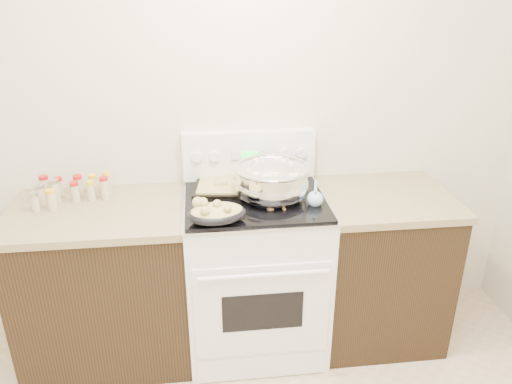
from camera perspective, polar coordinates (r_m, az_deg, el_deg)
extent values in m
cube|color=beige|center=(2.85, -8.08, 9.41)|extent=(4.00, 0.05, 2.70)
cube|color=black|center=(2.96, -16.59, -10.27)|extent=(0.90, 0.64, 0.88)
cube|color=brown|center=(2.73, -17.71, -2.25)|extent=(0.93, 0.67, 0.04)
cube|color=black|center=(3.08, 13.64, -8.46)|extent=(0.70, 0.64, 0.88)
cube|color=brown|center=(2.86, 14.52, -0.64)|extent=(0.73, 0.67, 0.04)
cube|color=white|center=(2.90, -0.12, -9.39)|extent=(0.76, 0.66, 0.92)
cube|color=white|center=(2.63, 0.76, -13.48)|extent=(0.70, 0.01, 0.55)
cube|color=black|center=(2.63, 0.78, -13.57)|extent=(0.42, 0.01, 0.22)
cylinder|color=white|center=(2.46, 0.91, -9.49)|extent=(0.65, 0.02, 0.02)
cube|color=white|center=(2.88, 0.71, -19.40)|extent=(0.70, 0.01, 0.14)
cube|color=silver|center=(2.67, -0.13, -1.02)|extent=(0.78, 0.68, 0.01)
cube|color=black|center=(2.67, -0.13, -0.78)|extent=(0.74, 0.64, 0.01)
cube|color=white|center=(2.89, -0.81, 4.29)|extent=(0.76, 0.07, 0.28)
cylinder|color=white|center=(2.82, -6.80, 3.97)|extent=(0.06, 0.02, 0.06)
cylinder|color=white|center=(2.82, -4.76, 4.06)|extent=(0.06, 0.02, 0.06)
cylinder|color=white|center=(2.86, 3.28, 4.39)|extent=(0.06, 0.02, 0.06)
cylinder|color=white|center=(2.88, 5.24, 4.46)|extent=(0.06, 0.02, 0.06)
cube|color=#19E533|center=(2.84, -0.72, 4.26)|extent=(0.09, 0.00, 0.04)
cube|color=silver|center=(2.83, -2.34, 4.19)|extent=(0.05, 0.00, 0.05)
cube|color=silver|center=(2.85, 0.88, 4.32)|extent=(0.05, 0.00, 0.05)
ellipsoid|color=silver|center=(2.64, 1.80, 0.88)|extent=(0.43, 0.43, 0.24)
cylinder|color=silver|center=(2.66, 1.78, -0.55)|extent=(0.22, 0.22, 0.01)
torus|color=silver|center=(2.60, 1.83, 2.79)|extent=(0.40, 0.40, 0.02)
cylinder|color=silver|center=(2.63, 1.81, 1.40)|extent=(0.38, 0.38, 0.13)
cylinder|color=brown|center=(2.60, 1.83, 2.55)|extent=(0.35, 0.35, 0.00)
cube|color=#FBE7BA|center=(2.71, 0.00, 3.58)|extent=(0.04, 0.04, 0.03)
cube|color=#FBE7BA|center=(2.57, -0.84, 2.36)|extent=(0.03, 0.03, 0.02)
cube|color=#FBE7BA|center=(2.51, 0.00, 1.84)|extent=(0.04, 0.04, 0.03)
cube|color=#FBE7BA|center=(2.71, 2.42, 3.56)|extent=(0.04, 0.04, 0.03)
cube|color=#FBE7BA|center=(2.52, 2.15, 1.91)|extent=(0.05, 0.05, 0.03)
cube|color=#FBE7BA|center=(2.53, 0.05, 2.04)|extent=(0.04, 0.04, 0.02)
cube|color=#FBE7BA|center=(2.59, 0.99, 2.54)|extent=(0.04, 0.04, 0.03)
cube|color=#FBE7BA|center=(2.67, 0.97, 3.24)|extent=(0.05, 0.05, 0.03)
cube|color=#FBE7BA|center=(2.69, 3.10, 3.41)|extent=(0.03, 0.03, 0.03)
cube|color=#FBE7BA|center=(2.51, 4.07, 1.83)|extent=(0.03, 0.03, 0.03)
cube|color=#FBE7BA|center=(2.60, 0.40, 2.70)|extent=(0.05, 0.05, 0.03)
cube|color=#FBE7BA|center=(2.67, 3.94, 3.15)|extent=(0.03, 0.03, 0.02)
cube|color=#FBE7BA|center=(2.51, 4.50, 1.83)|extent=(0.03, 0.03, 0.02)
ellipsoid|color=black|center=(2.41, -4.50, -2.49)|extent=(0.31, 0.24, 0.08)
ellipsoid|color=tan|center=(2.41, -4.51, -2.24)|extent=(0.28, 0.22, 0.06)
sphere|color=tan|center=(2.41, -5.98, -1.26)|extent=(0.04, 0.04, 0.04)
sphere|color=tan|center=(2.43, -6.35, -1.16)|extent=(0.05, 0.05, 0.05)
sphere|color=tan|center=(2.39, -4.47, -1.39)|extent=(0.04, 0.04, 0.04)
sphere|color=tan|center=(2.43, -6.03, -1.08)|extent=(0.04, 0.04, 0.04)
sphere|color=tan|center=(2.44, -6.70, -1.17)|extent=(0.05, 0.05, 0.05)
sphere|color=tan|center=(2.43, -6.45, -1.25)|extent=(0.05, 0.05, 0.05)
sphere|color=tan|center=(2.34, -5.83, -2.20)|extent=(0.05, 0.05, 0.05)
sphere|color=tan|center=(2.35, -3.26, -1.92)|extent=(0.04, 0.04, 0.04)
cube|color=black|center=(2.77, -2.68, 0.53)|extent=(0.46, 0.35, 0.02)
cube|color=tan|center=(2.77, -2.68, 0.76)|extent=(0.41, 0.30, 0.02)
sphere|color=tan|center=(2.78, -4.13, 1.20)|extent=(0.04, 0.04, 0.04)
sphere|color=tan|center=(2.68, -1.52, 0.31)|extent=(0.04, 0.04, 0.04)
sphere|color=tan|center=(2.78, -1.29, 1.18)|extent=(0.04, 0.04, 0.04)
sphere|color=tan|center=(2.79, 0.12, 1.34)|extent=(0.04, 0.04, 0.04)
sphere|color=tan|center=(2.83, -2.25, 1.69)|extent=(0.03, 0.03, 0.03)
sphere|color=tan|center=(2.76, -3.68, 1.00)|extent=(0.04, 0.04, 0.04)
sphere|color=tan|center=(2.76, 0.16, 1.03)|extent=(0.05, 0.05, 0.05)
sphere|color=tan|center=(2.76, -4.28, 0.92)|extent=(0.05, 0.05, 0.05)
sphere|color=tan|center=(2.78, -1.50, 1.20)|extent=(0.04, 0.04, 0.04)
sphere|color=tan|center=(2.77, -1.30, 1.05)|extent=(0.04, 0.04, 0.04)
cylinder|color=#AD7C4F|center=(2.63, 2.01, -0.83)|extent=(0.09, 0.26, 0.01)
sphere|color=#AD7C4F|center=(2.53, 1.67, -1.77)|extent=(0.04, 0.04, 0.04)
sphere|color=#9ACAE6|center=(2.59, 6.75, -0.81)|extent=(0.08, 0.08, 0.08)
cylinder|color=#9ACAE6|center=(2.68, 6.83, 0.68)|extent=(0.08, 0.27, 0.07)
cylinder|color=#BFB28C|center=(2.96, -22.97, 0.48)|extent=(0.05, 0.05, 0.10)
cylinder|color=#B21414|center=(2.94, -23.15, 1.53)|extent=(0.05, 0.05, 0.02)
cylinder|color=#BFB28C|center=(2.93, -21.57, 0.38)|extent=(0.04, 0.04, 0.09)
cylinder|color=#B21414|center=(2.91, -21.73, 1.37)|extent=(0.05, 0.05, 0.02)
cylinder|color=#BFB28C|center=(2.90, -19.59, 0.55)|extent=(0.05, 0.05, 0.10)
cylinder|color=#B21414|center=(2.88, -19.75, 1.62)|extent=(0.05, 0.05, 0.02)
cylinder|color=#BFB28C|center=(2.89, -18.05, 0.68)|extent=(0.05, 0.05, 0.10)
cylinder|color=gold|center=(2.87, -18.19, 1.73)|extent=(0.05, 0.05, 0.02)
cylinder|color=#BFB28C|center=(2.87, -16.66, 0.82)|extent=(0.04, 0.04, 0.11)
cylinder|color=gold|center=(2.85, -16.82, 2.03)|extent=(0.04, 0.04, 0.02)
cylinder|color=#BFB28C|center=(2.88, -23.37, -0.40)|extent=(0.05, 0.05, 0.09)
cylinder|color=#B2B2B7|center=(2.86, -23.55, 0.58)|extent=(0.05, 0.05, 0.02)
cylinder|color=#BFB28C|center=(2.86, -21.93, -0.06)|extent=(0.05, 0.05, 0.11)
cylinder|color=#B2B2B7|center=(2.83, -22.13, 1.15)|extent=(0.05, 0.05, 0.02)
cylinder|color=#BFB28C|center=(2.82, -19.94, -0.18)|extent=(0.04, 0.04, 0.10)
cylinder|color=#B21414|center=(2.80, -20.11, 0.90)|extent=(0.05, 0.05, 0.02)
cylinder|color=#BFB28C|center=(2.81, -18.31, -0.06)|extent=(0.04, 0.04, 0.10)
cylinder|color=gold|center=(2.79, -18.45, 1.01)|extent=(0.04, 0.04, 0.02)
cylinder|color=#BFB28C|center=(2.80, -16.87, 0.22)|extent=(0.04, 0.04, 0.11)
cylinder|color=#B21414|center=(2.77, -17.03, 1.46)|extent=(0.04, 0.04, 0.02)
cylinder|color=#BFB28C|center=(2.80, -23.92, -1.21)|extent=(0.04, 0.04, 0.09)
cylinder|color=#B2B2B7|center=(2.77, -24.10, -0.22)|extent=(0.04, 0.04, 0.02)
cylinder|color=#BFB28C|center=(2.77, -22.29, -1.02)|extent=(0.05, 0.05, 0.09)
cylinder|color=gold|center=(2.75, -22.48, 0.05)|extent=(0.05, 0.05, 0.02)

